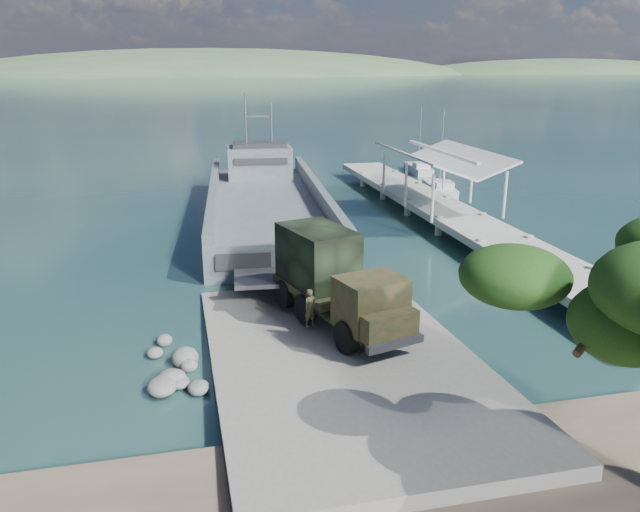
% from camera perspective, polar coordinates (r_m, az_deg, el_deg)
% --- Properties ---
extents(ground, '(1400.00, 1400.00, 0.00)m').
position_cam_1_polar(ground, '(25.75, 1.38, -8.89)').
color(ground, '#183B3B').
rests_on(ground, ground).
extents(boat_ramp, '(10.00, 18.00, 0.50)m').
position_cam_1_polar(boat_ramp, '(24.77, 1.96, -9.37)').
color(boat_ramp, slate).
rests_on(boat_ramp, ground).
extents(shoreline_rocks, '(3.20, 5.60, 0.90)m').
position_cam_1_polar(shoreline_rocks, '(25.55, -12.71, -9.58)').
color(shoreline_rocks, '#555653').
rests_on(shoreline_rocks, ground).
extents(distant_headlands, '(1000.00, 240.00, 48.00)m').
position_cam_1_polar(distant_headlands, '(585.14, -7.80, 16.09)').
color(distant_headlands, '#385636').
rests_on(distant_headlands, ground).
extents(pier, '(6.40, 44.00, 6.10)m').
position_cam_1_polar(pier, '(46.26, 11.35, 4.80)').
color(pier, gray).
rests_on(pier, ground).
extents(landing_craft, '(10.61, 32.93, 9.63)m').
position_cam_1_polar(landing_craft, '(46.67, -4.91, 4.17)').
color(landing_craft, '#465053').
rests_on(landing_craft, ground).
extents(military_truck, '(4.72, 8.68, 3.86)m').
position_cam_1_polar(military_truck, '(26.86, 1.29, -2.14)').
color(military_truck, black).
rests_on(military_truck, boat_ramp).
extents(soldier, '(0.70, 0.60, 1.62)m').
position_cam_1_polar(soldier, '(25.86, -0.87, -5.57)').
color(soldier, black).
rests_on(soldier, boat_ramp).
extents(sailboat_near, '(2.80, 6.46, 7.62)m').
position_cam_1_polar(sailboat_near, '(57.37, 10.90, 6.01)').
color(sailboat_near, '#BCBCBC').
rests_on(sailboat_near, ground).
extents(sailboat_far, '(2.28, 6.01, 7.15)m').
position_cam_1_polar(sailboat_far, '(67.97, 9.02, 7.83)').
color(sailboat_far, '#BCBCBC').
rests_on(sailboat_far, ground).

